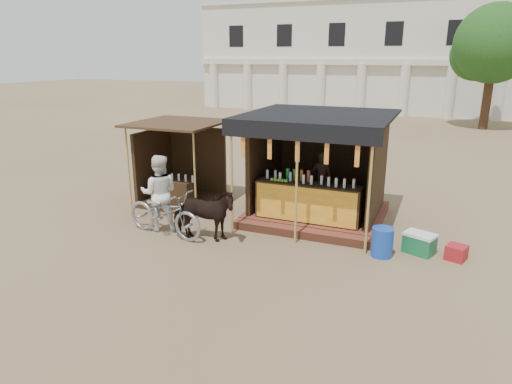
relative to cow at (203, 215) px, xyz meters
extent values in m
plane|color=#846B4C|center=(1.00, -0.83, -0.64)|extent=(120.00, 120.00, 0.00)
cube|color=brown|center=(2.00, 2.67, -0.53)|extent=(3.40, 2.80, 0.22)
cube|color=brown|center=(2.00, 1.12, -0.54)|extent=(3.40, 0.35, 0.20)
cube|color=#342313|center=(2.00, 1.72, 0.05)|extent=(2.60, 0.55, 0.95)
cube|color=orange|center=(2.00, 1.43, 0.05)|extent=(2.50, 0.02, 0.88)
cube|color=#342313|center=(2.00, 3.92, 0.83)|extent=(3.00, 0.12, 2.50)
cube|color=#342313|center=(0.50, 2.67, 0.83)|extent=(0.12, 2.50, 2.50)
cube|color=#342313|center=(3.50, 2.67, 0.83)|extent=(0.12, 2.50, 2.50)
cube|color=black|center=(2.00, 2.47, 2.11)|extent=(3.60, 3.60, 0.06)
cube|color=black|center=(2.00, 0.69, 1.93)|extent=(3.60, 0.06, 0.36)
cylinder|color=tan|center=(0.40, 0.72, 0.73)|extent=(0.06, 0.06, 2.75)
cylinder|color=tan|center=(2.00, 0.72, 0.73)|extent=(0.06, 0.06, 2.75)
cylinder|color=tan|center=(3.60, 0.72, 0.73)|extent=(0.06, 0.06, 2.75)
cube|color=red|center=(0.70, 0.72, 1.56)|extent=(0.10, 0.02, 0.55)
cube|color=red|center=(1.35, 0.72, 1.56)|extent=(0.10, 0.02, 0.55)
cube|color=red|center=(2.00, 0.72, 1.56)|extent=(0.10, 0.02, 0.55)
cube|color=red|center=(2.65, 0.72, 1.56)|extent=(0.10, 0.02, 0.55)
cube|color=red|center=(3.30, 0.72, 1.56)|extent=(0.10, 0.02, 0.55)
imported|color=black|center=(2.06, 2.77, 0.35)|extent=(0.60, 0.43, 1.54)
cube|color=#342313|center=(-2.00, 2.37, -0.57)|extent=(2.00, 2.00, 0.15)
cube|color=#342313|center=(-2.00, 3.32, 0.41)|extent=(1.90, 0.10, 2.10)
cube|color=#342313|center=(-2.95, 2.37, 0.41)|extent=(0.10, 1.90, 2.10)
cube|color=#472D19|center=(-2.00, 2.27, 1.71)|extent=(2.40, 2.40, 0.06)
cylinder|color=tan|center=(-3.05, 1.32, 0.53)|extent=(0.05, 0.05, 2.35)
cylinder|color=tan|center=(-0.95, 1.32, 0.53)|extent=(0.05, 0.05, 2.35)
cube|color=#342313|center=(-2.00, 1.87, -0.24)|extent=(1.20, 0.50, 0.80)
imported|color=black|center=(0.00, 0.00, 0.00)|extent=(1.64, 1.05, 1.28)
imported|color=#97979F|center=(-1.04, -0.02, -0.07)|extent=(2.26, 1.07, 1.14)
imported|color=white|center=(-1.35, 0.27, 0.30)|extent=(1.13, 1.03, 1.89)
cylinder|color=#1641AA|center=(3.95, 0.74, -0.32)|extent=(0.60, 0.60, 0.64)
cube|color=maroon|center=(5.44, 1.17, -0.48)|extent=(0.49, 0.49, 0.32)
cube|color=#16673B|center=(4.68, 1.21, -0.44)|extent=(0.73, 0.62, 0.40)
cube|color=white|center=(4.68, 1.21, -0.21)|extent=(0.76, 0.64, 0.06)
cube|color=silver|center=(-1.00, 29.17, 3.36)|extent=(26.00, 7.00, 8.00)
cube|color=silver|center=(-1.00, 25.57, 3.06)|extent=(26.00, 0.50, 0.40)
cylinder|color=silver|center=(-13.00, 25.57, 1.16)|extent=(0.70, 0.70, 3.60)
cylinder|color=silver|center=(-10.00, 25.57, 1.16)|extent=(0.70, 0.70, 3.60)
cylinder|color=silver|center=(-7.00, 25.57, 1.16)|extent=(0.70, 0.70, 3.60)
cylinder|color=silver|center=(-4.00, 25.57, 1.16)|extent=(0.70, 0.70, 3.60)
cylinder|color=silver|center=(-1.00, 25.57, 1.16)|extent=(0.70, 0.70, 3.60)
cylinder|color=silver|center=(2.00, 25.57, 1.16)|extent=(0.70, 0.70, 3.60)
cylinder|color=silver|center=(5.00, 25.57, 1.16)|extent=(0.70, 0.70, 3.60)
cylinder|color=silver|center=(8.00, 25.57, 1.16)|extent=(0.70, 0.70, 3.60)
cylinder|color=#382314|center=(7.00, 21.17, 1.36)|extent=(0.50, 0.50, 4.00)
sphere|color=#275F20|center=(7.00, 21.17, 4.16)|extent=(4.40, 4.40, 4.40)
sphere|color=#275F20|center=(6.20, 21.77, 3.56)|extent=(2.99, 2.99, 2.99)
camera|label=1|loc=(4.91, -8.66, 3.52)|focal=32.00mm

